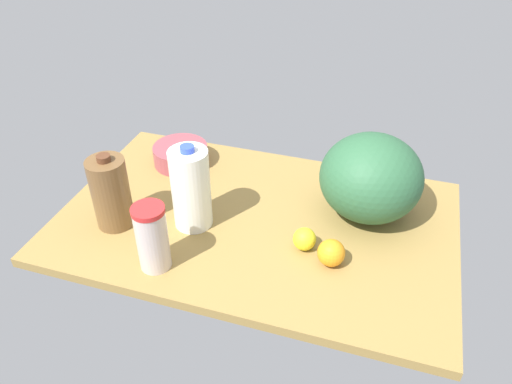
{
  "coord_description": "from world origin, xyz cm",
  "views": [
    {
      "loc": [
        -36.07,
        113.86,
        100.13
      ],
      "look_at": [
        0.0,
        0.0,
        13.0
      ],
      "focal_mm": 35.0,
      "sensor_mm": 36.0,
      "label": 1
    }
  ],
  "objects_px": {
    "watermelon": "(371,178)",
    "mixing_bowl": "(181,155)",
    "milk_jug": "(191,189)",
    "lemon_near_front": "(304,239)",
    "orange_by_jug": "(331,253)",
    "chocolate_milk_jug": "(111,193)",
    "tumbler_cup": "(152,237)"
  },
  "relations": [
    {
      "from": "orange_by_jug",
      "to": "chocolate_milk_jug",
      "type": "bearing_deg",
      "value": 1.91
    },
    {
      "from": "milk_jug",
      "to": "watermelon",
      "type": "bearing_deg",
      "value": -157.03
    },
    {
      "from": "chocolate_milk_jug",
      "to": "tumbler_cup",
      "type": "bearing_deg",
      "value": 146.96
    },
    {
      "from": "orange_by_jug",
      "to": "mixing_bowl",
      "type": "bearing_deg",
      "value": -29.76
    },
    {
      "from": "chocolate_milk_jug",
      "to": "orange_by_jug",
      "type": "xyz_separation_m",
      "value": [
        -0.65,
        -0.02,
        -0.07
      ]
    },
    {
      "from": "milk_jug",
      "to": "lemon_near_front",
      "type": "height_order",
      "value": "milk_jug"
    },
    {
      "from": "lemon_near_front",
      "to": "orange_by_jug",
      "type": "relative_size",
      "value": 0.87
    },
    {
      "from": "milk_jug",
      "to": "lemon_near_front",
      "type": "relative_size",
      "value": 4.08
    },
    {
      "from": "chocolate_milk_jug",
      "to": "milk_jug",
      "type": "relative_size",
      "value": 0.89
    },
    {
      "from": "lemon_near_front",
      "to": "orange_by_jug",
      "type": "bearing_deg",
      "value": 154.86
    },
    {
      "from": "chocolate_milk_jug",
      "to": "orange_by_jug",
      "type": "relative_size",
      "value": 3.13
    },
    {
      "from": "lemon_near_front",
      "to": "mixing_bowl",
      "type": "bearing_deg",
      "value": -30.46
    },
    {
      "from": "watermelon",
      "to": "lemon_near_front",
      "type": "xyz_separation_m",
      "value": [
        0.15,
        0.22,
        -0.1
      ]
    },
    {
      "from": "tumbler_cup",
      "to": "mixing_bowl",
      "type": "xyz_separation_m",
      "value": [
        0.15,
        -0.5,
        -0.07
      ]
    },
    {
      "from": "tumbler_cup",
      "to": "lemon_near_front",
      "type": "distance_m",
      "value": 0.42
    },
    {
      "from": "lemon_near_front",
      "to": "chocolate_milk_jug",
      "type": "bearing_deg",
      "value": 6.1
    },
    {
      "from": "watermelon",
      "to": "lemon_near_front",
      "type": "bearing_deg",
      "value": 56.17
    },
    {
      "from": "chocolate_milk_jug",
      "to": "watermelon",
      "type": "height_order",
      "value": "watermelon"
    },
    {
      "from": "tumbler_cup",
      "to": "lemon_near_front",
      "type": "height_order",
      "value": "tumbler_cup"
    },
    {
      "from": "watermelon",
      "to": "tumbler_cup",
      "type": "bearing_deg",
      "value": 38.22
    },
    {
      "from": "lemon_near_front",
      "to": "orange_by_jug",
      "type": "distance_m",
      "value": 0.09
    },
    {
      "from": "lemon_near_front",
      "to": "orange_by_jug",
      "type": "height_order",
      "value": "orange_by_jug"
    },
    {
      "from": "milk_jug",
      "to": "lemon_near_front",
      "type": "distance_m",
      "value": 0.36
    },
    {
      "from": "watermelon",
      "to": "orange_by_jug",
      "type": "relative_size",
      "value": 4.0
    },
    {
      "from": "mixing_bowl",
      "to": "milk_jug",
      "type": "bearing_deg",
      "value": 120.78
    },
    {
      "from": "milk_jug",
      "to": "lemon_near_front",
      "type": "xyz_separation_m",
      "value": [
        -0.35,
        0.01,
        -0.09
      ]
    },
    {
      "from": "watermelon",
      "to": "milk_jug",
      "type": "height_order",
      "value": "milk_jug"
    },
    {
      "from": "tumbler_cup",
      "to": "orange_by_jug",
      "type": "height_order",
      "value": "tumbler_cup"
    },
    {
      "from": "watermelon",
      "to": "mixing_bowl",
      "type": "height_order",
      "value": "watermelon"
    },
    {
      "from": "tumbler_cup",
      "to": "lemon_near_front",
      "type": "relative_size",
      "value": 2.99
    },
    {
      "from": "mixing_bowl",
      "to": "milk_jug",
      "type": "height_order",
      "value": "milk_jug"
    },
    {
      "from": "watermelon",
      "to": "milk_jug",
      "type": "xyz_separation_m",
      "value": [
        0.49,
        0.21,
        -0.0
      ]
    }
  ]
}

